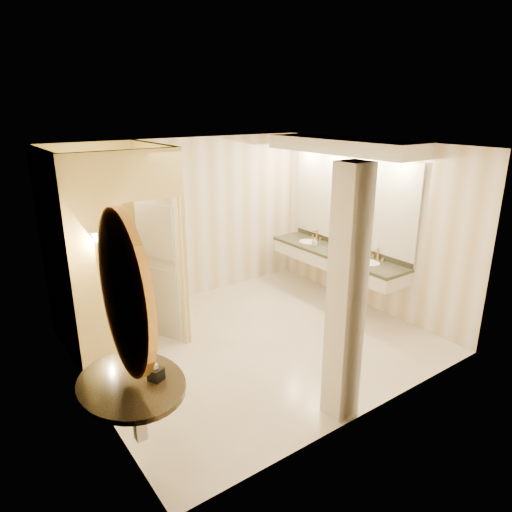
{
  "coord_description": "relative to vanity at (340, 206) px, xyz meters",
  "views": [
    {
      "loc": [
        -3.34,
        -4.7,
        3.18
      ],
      "look_at": [
        0.16,
        0.2,
        1.19
      ],
      "focal_mm": 32.0,
      "sensor_mm": 36.0,
      "label": 1
    }
  ],
  "objects": [
    {
      "name": "soap_bottle_b",
      "position": [
        -0.14,
        -0.26,
        -0.69
      ],
      "size": [
        0.12,
        0.12,
        0.13
      ],
      "primitive_type": "imported",
      "rotation": [
        0.0,
        0.0,
        0.25
      ],
      "color": "silver",
      "rests_on": "vanity"
    },
    {
      "name": "wall_front",
      "position": [
        -1.98,
        -2.4,
        -0.28
      ],
      "size": [
        4.5,
        0.02,
        2.7
      ],
      "primitive_type": "cube",
      "color": "white",
      "rests_on": "floor"
    },
    {
      "name": "pillar",
      "position": [
        -2.14,
        -2.2,
        -0.28
      ],
      "size": [
        0.29,
        0.29,
        2.7
      ],
      "primitive_type": "cube",
      "color": "beige",
      "rests_on": "floor"
    },
    {
      "name": "console_shelf",
      "position": [
        -4.19,
        -1.65,
        -0.28
      ],
      "size": [
        1.13,
        1.13,
        2.02
      ],
      "color": "black",
      "rests_on": "floor"
    },
    {
      "name": "toilet_closet",
      "position": [
        -3.1,
        0.57,
        -0.24
      ],
      "size": [
        1.5,
        1.55,
        2.7
      ],
      "color": "#F3DB7F",
      "rests_on": "floor"
    },
    {
      "name": "vanity",
      "position": [
        0.0,
        0.0,
        0.0
      ],
      "size": [
        0.75,
        2.78,
        2.09
      ],
      "color": "beige",
      "rests_on": "floor"
    },
    {
      "name": "wall_right",
      "position": [
        0.27,
        -0.4,
        -0.28
      ],
      "size": [
        0.02,
        4.0,
        2.7
      ],
      "primitive_type": "cube",
      "color": "white",
      "rests_on": "floor"
    },
    {
      "name": "tissue_box",
      "position": [
        -4.01,
        -1.75,
        -0.7
      ],
      "size": [
        0.15,
        0.15,
        0.11
      ],
      "primitive_type": "cube",
      "rotation": [
        0.0,
        0.0,
        0.43
      ],
      "color": "black",
      "rests_on": "console_shelf"
    },
    {
      "name": "soap_bottle_a",
      "position": [
        -0.12,
        0.45,
        -0.68
      ],
      "size": [
        0.07,
        0.07,
        0.14
      ],
      "primitive_type": "imported",
      "rotation": [
        0.0,
        0.0,
        0.15
      ],
      "color": "beige",
      "rests_on": "vanity"
    },
    {
      "name": "wall_left",
      "position": [
        -4.23,
        -0.4,
        -0.28
      ],
      "size": [
        0.02,
        4.0,
        2.7
      ],
      "primitive_type": "cube",
      "color": "white",
      "rests_on": "floor"
    },
    {
      "name": "toilet",
      "position": [
        -3.27,
        1.25,
        -1.23
      ],
      "size": [
        0.61,
        0.87,
        0.81
      ],
      "primitive_type": "imported",
      "rotation": [
        0.0,
        0.0,
        2.93
      ],
      "color": "white",
      "rests_on": "floor"
    },
    {
      "name": "wall_sconce",
      "position": [
        -3.9,
        0.03,
        0.1
      ],
      "size": [
        0.14,
        0.14,
        0.42
      ],
      "color": "#C1893D",
      "rests_on": "toilet_closet"
    },
    {
      "name": "wall_back",
      "position": [
        -1.98,
        1.6,
        -0.28
      ],
      "size": [
        4.5,
        0.02,
        2.7
      ],
      "primitive_type": "cube",
      "color": "white",
      "rests_on": "floor"
    },
    {
      "name": "floor",
      "position": [
        -1.98,
        -0.4,
        -1.63
      ],
      "size": [
        4.5,
        4.5,
        0.0
      ],
      "primitive_type": "plane",
      "color": "silver",
      "rests_on": "ground"
    },
    {
      "name": "ceiling",
      "position": [
        -1.98,
        -0.4,
        1.07
      ],
      "size": [
        4.5,
        4.5,
        0.0
      ],
      "primitive_type": "plane",
      "rotation": [
        3.14,
        0.0,
        0.0
      ],
      "color": "silver",
      "rests_on": "wall_back"
    },
    {
      "name": "soap_bottle_c",
      "position": [
        -0.14,
        0.02,
        -0.64
      ],
      "size": [
        0.1,
        0.1,
        0.22
      ],
      "primitive_type": "imported",
      "rotation": [
        0.0,
        0.0,
        -0.22
      ],
      "color": "#C6B28C",
      "rests_on": "vanity"
    }
  ]
}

